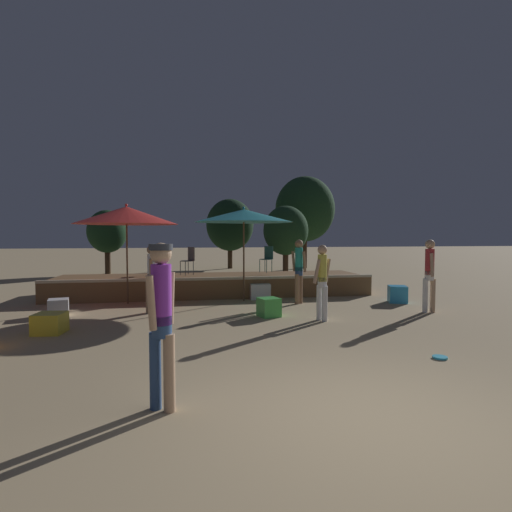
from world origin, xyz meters
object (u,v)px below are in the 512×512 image
(person_3, at_px, (322,279))
(background_tree_3, at_px, (305,209))
(patio_umbrella_1, at_px, (126,215))
(person_1, at_px, (151,276))
(person_0, at_px, (162,314))
(background_tree_0, at_px, (286,231))
(bistro_chair_2, at_px, (267,256))
(background_tree_1, at_px, (107,232))
(frisbee_disc, at_px, (440,357))
(cube_seat_1, at_px, (397,294))
(cube_seat_0, at_px, (58,307))
(patio_umbrella_0, at_px, (244,216))
(bistro_chair_0, at_px, (162,257))
(bistro_chair_1, at_px, (189,258))
(person_4, at_px, (299,268))
(background_tree_2, at_px, (230,225))
(person_2, at_px, (429,272))
(cube_seat_3, at_px, (50,323))
(cube_seat_5, at_px, (259,291))
(cube_seat_4, at_px, (269,307))

(person_3, height_order, background_tree_3, background_tree_3)
(patio_umbrella_1, relative_size, person_1, 1.70)
(person_0, relative_size, background_tree_0, 0.55)
(bistro_chair_2, height_order, background_tree_0, background_tree_0)
(bistro_chair_2, relative_size, background_tree_1, 0.28)
(person_3, bearing_deg, frisbee_disc, -9.56)
(person_0, distance_m, background_tree_0, 15.44)
(patio_umbrella_1, distance_m, person_1, 2.34)
(cube_seat_1, xyz_separation_m, background_tree_1, (-10.02, 10.64, 1.90))
(cube_seat_0, bearing_deg, person_3, -15.03)
(background_tree_0, bearing_deg, bistro_chair_2, -110.46)
(cube_seat_0, bearing_deg, cube_seat_1, 2.09)
(patio_umbrella_1, bearing_deg, patio_umbrella_0, -1.87)
(cube_seat_1, distance_m, person_3, 3.67)
(bistro_chair_0, distance_m, background_tree_0, 7.61)
(bistro_chair_1, bearing_deg, person_0, -34.71)
(person_4, relative_size, background_tree_0, 0.54)
(frisbee_disc, xyz_separation_m, background_tree_0, (0.84, 13.36, 2.17))
(background_tree_2, distance_m, background_tree_3, 4.55)
(cube_seat_0, relative_size, person_2, 0.29)
(cube_seat_3, xyz_separation_m, cube_seat_5, (4.93, 3.61, 0.03))
(bistro_chair_0, xyz_separation_m, background_tree_0, (5.64, 5.01, 0.96))
(cube_seat_3, bearing_deg, bistro_chair_0, 71.22)
(cube_seat_0, xyz_separation_m, person_0, (2.81, -5.84, 0.89))
(cube_seat_1, bearing_deg, person_4, 173.65)
(background_tree_1, bearing_deg, cube_seat_1, -46.71)
(cube_seat_5, bearing_deg, cube_seat_0, -161.69)
(patio_umbrella_0, distance_m, frisbee_disc, 6.96)
(cube_seat_4, bearing_deg, background_tree_1, 116.30)
(cube_seat_4, distance_m, bistro_chair_0, 5.52)
(person_3, distance_m, bistro_chair_1, 5.33)
(patio_umbrella_1, bearing_deg, frisbee_disc, -47.62)
(cube_seat_1, distance_m, person_4, 3.01)
(patio_umbrella_0, height_order, frisbee_disc, patio_umbrella_0)
(background_tree_3, bearing_deg, bistro_chair_0, -131.20)
(person_4, bearing_deg, cube_seat_3, 160.75)
(cube_seat_5, distance_m, frisbee_disc, 6.67)
(cube_seat_1, xyz_separation_m, background_tree_0, (-1.25, 8.35, 1.94))
(cube_seat_3, xyz_separation_m, person_4, (5.88, 2.50, 0.82))
(cube_seat_1, relative_size, person_0, 0.33)
(patio_umbrella_1, bearing_deg, person_4, -9.96)
(patio_umbrella_1, xyz_separation_m, person_4, (4.84, -0.85, -1.50))
(person_4, bearing_deg, patio_umbrella_1, 127.71)
(cube_seat_5, xyz_separation_m, bistro_chair_1, (-2.14, 1.01, 0.99))
(bistro_chair_2, xyz_separation_m, frisbee_disc, (1.19, -7.91, -1.21))
(cube_seat_5, height_order, background_tree_0, background_tree_0)
(cube_seat_4, bearing_deg, frisbee_disc, -61.33)
(person_4, bearing_deg, patio_umbrella_0, 111.18)
(background_tree_0, bearing_deg, background_tree_3, 61.04)
(bistro_chair_0, relative_size, frisbee_disc, 3.91)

